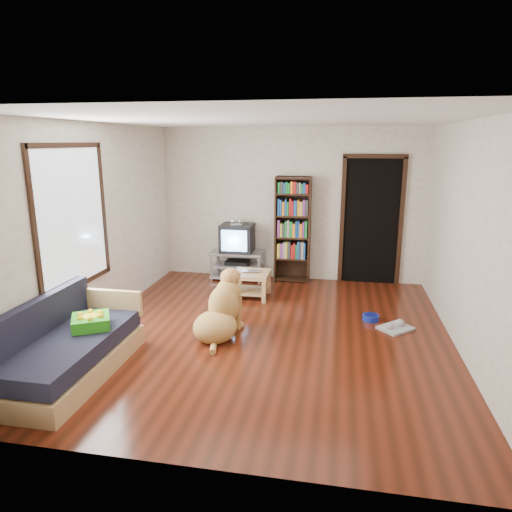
% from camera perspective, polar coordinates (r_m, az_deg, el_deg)
% --- Properties ---
extents(ground, '(5.00, 5.00, 0.00)m').
position_cam_1_polar(ground, '(5.84, 1.48, -9.71)').
color(ground, '#531C0E').
rests_on(ground, ground).
extents(ceiling, '(5.00, 5.00, 0.00)m').
position_cam_1_polar(ceiling, '(5.35, 1.66, 16.68)').
color(ceiling, white).
rests_on(ceiling, ground).
extents(wall_back, '(4.50, 0.00, 4.50)m').
position_cam_1_polar(wall_back, '(7.90, 4.43, 6.37)').
color(wall_back, silver).
rests_on(wall_back, ground).
extents(wall_front, '(4.50, 0.00, 4.50)m').
position_cam_1_polar(wall_front, '(3.09, -5.76, -6.06)').
color(wall_front, silver).
rests_on(wall_front, ground).
extents(wall_left, '(0.00, 5.00, 5.00)m').
position_cam_1_polar(wall_left, '(6.20, -19.46, 3.47)').
color(wall_left, silver).
rests_on(wall_left, ground).
extents(wall_right, '(0.00, 5.00, 5.00)m').
position_cam_1_polar(wall_right, '(5.57, 25.09, 1.79)').
color(wall_right, silver).
rests_on(wall_right, ground).
extents(green_cushion, '(0.52, 0.52, 0.13)m').
position_cam_1_polar(green_cushion, '(5.25, -19.93, -7.72)').
color(green_cushion, green).
rests_on(green_cushion, sofa).
extents(laptop, '(0.30, 0.21, 0.02)m').
position_cam_1_polar(laptop, '(7.01, -0.62, -2.02)').
color(laptop, silver).
rests_on(laptop, coffee_table).
extents(dog_bowl, '(0.22, 0.22, 0.08)m').
position_cam_1_polar(dog_bowl, '(6.43, 14.13, -7.48)').
color(dog_bowl, navy).
rests_on(dog_bowl, ground).
extents(grey_rag, '(0.51, 0.51, 0.03)m').
position_cam_1_polar(grey_rag, '(6.24, 17.03, -8.62)').
color(grey_rag, '#AAAAAA').
rests_on(grey_rag, ground).
extents(window, '(0.03, 1.46, 1.70)m').
position_cam_1_polar(window, '(5.74, -21.94, 4.48)').
color(window, white).
rests_on(window, wall_left).
extents(doorway, '(1.03, 0.05, 2.19)m').
position_cam_1_polar(doorway, '(7.88, 14.23, 4.63)').
color(doorway, black).
rests_on(doorway, wall_back).
extents(tv_stand, '(0.90, 0.45, 0.50)m').
position_cam_1_polar(tv_stand, '(8.01, -2.32, -1.02)').
color(tv_stand, '#99999E').
rests_on(tv_stand, ground).
extents(crt_tv, '(0.55, 0.52, 0.58)m').
position_cam_1_polar(crt_tv, '(7.92, -2.32, 2.33)').
color(crt_tv, black).
rests_on(crt_tv, tv_stand).
extents(bookshelf, '(0.60, 0.30, 1.80)m').
position_cam_1_polar(bookshelf, '(7.78, 4.63, 4.03)').
color(bookshelf, black).
rests_on(bookshelf, ground).
extents(sofa, '(0.80, 1.80, 0.80)m').
position_cam_1_polar(sofa, '(5.19, -22.45, -10.89)').
color(sofa, tan).
rests_on(sofa, ground).
extents(coffee_table, '(0.55, 0.55, 0.40)m').
position_cam_1_polar(coffee_table, '(7.07, -0.57, -2.98)').
color(coffee_table, tan).
rests_on(coffee_table, ground).
extents(dog, '(0.68, 1.03, 0.85)m').
position_cam_1_polar(dog, '(5.71, -4.35, -6.96)').
color(dog, '#C7864C').
rests_on(dog, ground).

